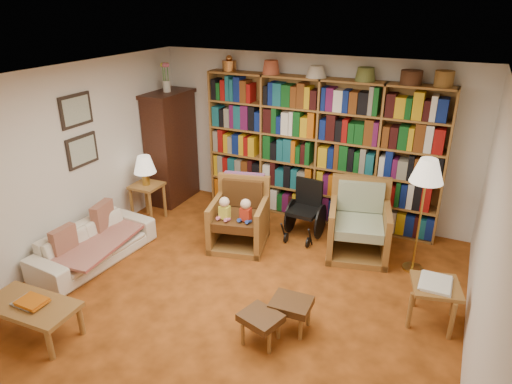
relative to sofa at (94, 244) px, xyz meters
The scene contains 23 objects.
floor 2.07m from the sofa, ahead, with size 5.00×5.00×0.00m, color #B2561B.
ceiling 3.05m from the sofa, ahead, with size 5.00×5.00×0.00m, color white.
wall_back 3.50m from the sofa, 52.31° to the left, with size 5.00×5.00×0.00m, color silver.
wall_front 3.27m from the sofa, 48.86° to the right, with size 5.00×5.00×0.00m, color silver.
wall_left 1.11m from the sofa, 161.16° to the left, with size 5.00×5.00×0.00m, color silver.
wall_right 4.66m from the sofa, ahead, with size 5.00×5.00×0.00m, color silver.
bookshelf 3.48m from the sofa, 47.81° to the left, with size 3.60×0.30×2.42m.
curio_cabinet 2.28m from the sofa, 95.44° to the left, with size 0.50×0.95×2.40m.
framed_pictures 1.51m from the sofa, 133.35° to the left, with size 0.03×0.52×0.97m.
sofa is the anchor object (origin of this frame).
sofa_throw 0.07m from the sofa, ahead, with size 0.70×1.30×0.04m, color #C1A88D.
cushion_left 0.43m from the sofa, 110.38° to the left, with size 0.12×0.39×0.39m, color maroon.
cushion_right 0.43m from the sofa, 110.38° to the right, with size 0.11×0.35×0.35m, color maroon.
side_table_lamp 1.32m from the sofa, 94.40° to the left, with size 0.44×0.44×0.60m.
table_lamp 1.46m from the sofa, 94.40° to the left, with size 0.34×0.34×0.46m.
armchair_leather 2.02m from the sofa, 39.64° to the left, with size 0.93×0.95×0.96m.
armchair_sage 3.59m from the sofa, 29.42° to the left, with size 0.99×1.01×1.00m.
wheelchair 2.96m from the sofa, 39.16° to the left, with size 0.48×0.68×0.85m.
floor_lamp 4.32m from the sofa, 22.26° to the left, with size 0.40×0.40×1.51m.
side_table_papers 4.24m from the sofa, ahead, with size 0.59×0.59×0.51m.
footstool_a 2.70m from the sofa, 10.35° to the right, with size 0.47×0.43×0.33m.
footstool_b 2.87m from the sofa, ahead, with size 0.43×0.37×0.35m.
coffee_table 1.46m from the sofa, 71.22° to the right, with size 1.00×0.53×0.43m.
Camera 1 is at (2.14, -4.01, 3.27)m, focal length 32.00 mm.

